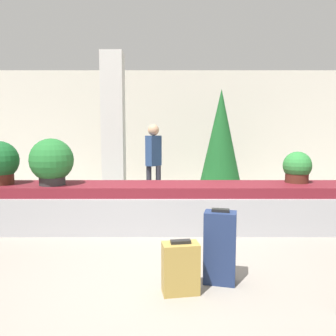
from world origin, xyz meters
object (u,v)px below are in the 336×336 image
at_px(pillar, 115,128).
at_px(decorated_tree, 222,140).
at_px(potted_plant_2, 299,168).
at_px(potted_plant_1, 53,162).
at_px(traveler_0, 155,157).
at_px(suitcase_1, 182,268).
at_px(suitcase_2, 221,247).
at_px(potted_plant_0, 1,163).

relative_size(pillar, decorated_tree, 1.29).
xyz_separation_m(potted_plant_2, decorated_tree, (-0.84, 2.39, 0.39)).
relative_size(pillar, potted_plant_1, 4.50).
height_order(pillar, potted_plant_1, pillar).
height_order(potted_plant_2, decorated_tree, decorated_tree).
relative_size(potted_plant_1, traveler_0, 0.43).
bearing_deg(potted_plant_2, pillar, 148.40).
bearing_deg(suitcase_1, potted_plant_1, 124.15).
xyz_separation_m(suitcase_2, traveler_0, (-0.82, 3.71, 0.63)).
xyz_separation_m(potted_plant_0, decorated_tree, (3.82, 2.57, 0.30)).
distance_m(suitcase_1, traveler_0, 4.01).
bearing_deg(traveler_0, potted_plant_2, 93.35).
bearing_deg(suitcase_2, suitcase_1, -138.68).
distance_m(suitcase_1, decorated_tree, 4.90).
bearing_deg(potted_plant_2, suitcase_2, -127.16).
bearing_deg(suitcase_2, traveler_0, 115.46).
bearing_deg(potted_plant_0, suitcase_1, -37.39).
relative_size(suitcase_1, potted_plant_1, 0.72).
bearing_deg(suitcase_1, potted_plant_2, 40.28).
bearing_deg(suitcase_2, potted_plant_1, 154.73).
distance_m(potted_plant_0, potted_plant_2, 4.67).
distance_m(traveler_0, decorated_tree, 1.72).
bearing_deg(pillar, suitcase_1, -72.94).
bearing_deg(potted_plant_1, decorated_tree, 41.37).
relative_size(pillar, suitcase_2, 4.25).
distance_m(pillar, decorated_tree, 2.46).
xyz_separation_m(pillar, potted_plant_0, (-1.42, -2.18, -0.57)).
bearing_deg(traveler_0, suitcase_1, 44.61).
relative_size(potted_plant_0, decorated_tree, 0.27).
height_order(suitcase_2, potted_plant_1, potted_plant_1).
height_order(pillar, decorated_tree, pillar).
bearing_deg(pillar, decorated_tree, 9.28).
xyz_separation_m(traveler_0, decorated_tree, (1.52, 0.73, 0.34)).
relative_size(suitcase_1, potted_plant_0, 0.76).
height_order(potted_plant_0, traveler_0, traveler_0).
distance_m(suitcase_1, potted_plant_0, 3.52).
bearing_deg(potted_plant_2, potted_plant_0, -177.85).
bearing_deg(suitcase_2, decorated_tree, 93.95).
relative_size(suitcase_1, suitcase_2, 0.68).
height_order(suitcase_1, suitcase_2, suitcase_2).
distance_m(potted_plant_0, potted_plant_1, 0.84).
xyz_separation_m(potted_plant_0, potted_plant_2, (4.67, 0.18, -0.10)).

